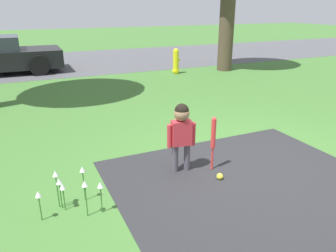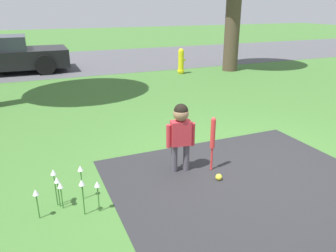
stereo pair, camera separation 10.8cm
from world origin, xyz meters
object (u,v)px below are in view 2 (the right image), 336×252
at_px(child, 181,128).
at_px(sports_ball, 219,177).
at_px(baseball_bat, 213,136).
at_px(fire_hydrant, 181,61).
at_px(parked_car, 1,55).

relative_size(child, sports_ball, 11.15).
height_order(baseball_bat, fire_hydrant, fire_hydrant).
height_order(baseball_bat, parked_car, parked_car).
distance_m(baseball_bat, parked_car, 8.75).
bearing_deg(fire_hydrant, baseball_bat, -111.71).
xyz_separation_m(child, fire_hydrant, (2.76, 5.84, -0.20)).
bearing_deg(sports_ball, parked_car, 107.53).
bearing_deg(fire_hydrant, sports_ball, -111.26).
xyz_separation_m(baseball_bat, sports_ball, (-0.05, -0.27, -0.43)).
relative_size(sports_ball, parked_car, 0.02).
bearing_deg(child, sports_ball, -40.20).
relative_size(baseball_bat, sports_ball, 8.90).
distance_m(child, fire_hydrant, 6.47).
bearing_deg(child, baseball_bat, -8.81).
bearing_deg(baseball_bat, sports_ball, -100.71).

